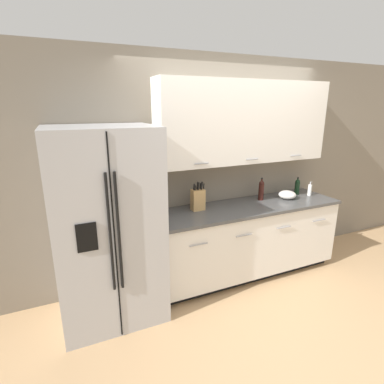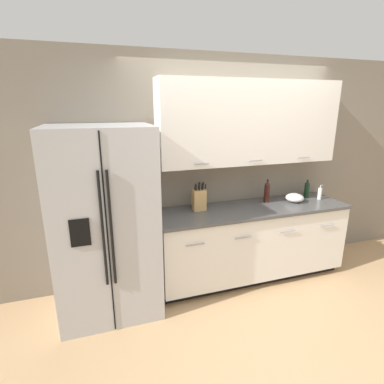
{
  "view_description": "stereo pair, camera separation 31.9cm",
  "coord_description": "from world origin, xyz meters",
  "px_view_note": "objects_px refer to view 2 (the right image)",
  "views": [
    {
      "loc": [
        -1.84,
        -2.03,
        2.04
      ],
      "look_at": [
        -0.58,
        0.77,
        1.15
      ],
      "focal_mm": 28.0,
      "sensor_mm": 36.0,
      "label": 1
    },
    {
      "loc": [
        -1.54,
        -2.14,
        2.04
      ],
      "look_at": [
        -0.58,
        0.77,
        1.15
      ],
      "focal_mm": 28.0,
      "sensor_mm": 36.0,
      "label": 2
    }
  ],
  "objects_px": {
    "refrigerator": "(106,223)",
    "mixing_bowl": "(295,198)",
    "wine_bottle": "(267,192)",
    "oil_bottle": "(307,189)",
    "knife_block": "(199,199)",
    "soap_dispenser": "(320,193)"
  },
  "relations": [
    {
      "from": "knife_block",
      "to": "wine_bottle",
      "type": "distance_m",
      "value": 0.88
    },
    {
      "from": "refrigerator",
      "to": "mixing_bowl",
      "type": "height_order",
      "value": "refrigerator"
    },
    {
      "from": "wine_bottle",
      "to": "knife_block",
      "type": "bearing_deg",
      "value": -178.8
    },
    {
      "from": "refrigerator",
      "to": "soap_dispenser",
      "type": "height_order",
      "value": "refrigerator"
    },
    {
      "from": "refrigerator",
      "to": "mixing_bowl",
      "type": "relative_size",
      "value": 8.64
    },
    {
      "from": "knife_block",
      "to": "mixing_bowl",
      "type": "relative_size",
      "value": 1.52
    },
    {
      "from": "knife_block",
      "to": "wine_bottle",
      "type": "relative_size",
      "value": 1.16
    },
    {
      "from": "refrigerator",
      "to": "mixing_bowl",
      "type": "xyz_separation_m",
      "value": [
        2.24,
        0.09,
        0.02
      ]
    },
    {
      "from": "oil_bottle",
      "to": "wine_bottle",
      "type": "bearing_deg",
      "value": -179.18
    },
    {
      "from": "oil_bottle",
      "to": "knife_block",
      "type": "bearing_deg",
      "value": -178.95
    },
    {
      "from": "oil_bottle",
      "to": "mixing_bowl",
      "type": "distance_m",
      "value": 0.28
    },
    {
      "from": "soap_dispenser",
      "to": "oil_bottle",
      "type": "xyz_separation_m",
      "value": [
        -0.11,
        0.11,
        0.03
      ]
    },
    {
      "from": "knife_block",
      "to": "soap_dispenser",
      "type": "distance_m",
      "value": 1.58
    },
    {
      "from": "knife_block",
      "to": "mixing_bowl",
      "type": "height_order",
      "value": "knife_block"
    },
    {
      "from": "oil_bottle",
      "to": "soap_dispenser",
      "type": "bearing_deg",
      "value": -44.96
    },
    {
      "from": "refrigerator",
      "to": "wine_bottle",
      "type": "distance_m",
      "value": 1.92
    },
    {
      "from": "refrigerator",
      "to": "knife_block",
      "type": "relative_size",
      "value": 5.68
    },
    {
      "from": "wine_bottle",
      "to": "oil_bottle",
      "type": "xyz_separation_m",
      "value": [
        0.59,
        0.01,
        -0.02
      ]
    },
    {
      "from": "refrigerator",
      "to": "mixing_bowl",
      "type": "bearing_deg",
      "value": 2.39
    },
    {
      "from": "soap_dispenser",
      "to": "mixing_bowl",
      "type": "distance_m",
      "value": 0.37
    },
    {
      "from": "wine_bottle",
      "to": "soap_dispenser",
      "type": "relative_size",
      "value": 1.54
    },
    {
      "from": "soap_dispenser",
      "to": "mixing_bowl",
      "type": "bearing_deg",
      "value": 179.12
    }
  ]
}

